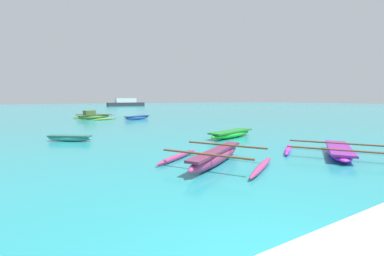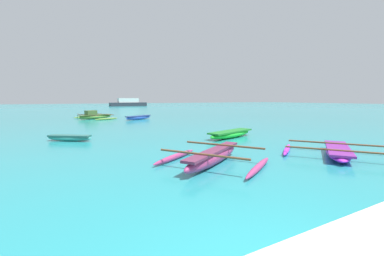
% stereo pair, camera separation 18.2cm
% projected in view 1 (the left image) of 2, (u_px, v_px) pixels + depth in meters
% --- Properties ---
extents(moored_boat_0, '(3.61, 1.83, 0.39)m').
position_uv_depth(moored_boat_0, '(231.00, 134.00, 14.35)').
color(moored_boat_0, green).
rests_on(moored_boat_0, ground_plane).
extents(moored_boat_1, '(4.14, 4.49, 0.39)m').
position_uv_depth(moored_boat_1, '(339.00, 151.00, 9.79)').
color(moored_boat_1, '#C42EE1').
rests_on(moored_boat_1, ground_plane).
extents(moored_boat_2, '(2.20, 1.81, 0.30)m').
position_uv_depth(moored_boat_2, '(70.00, 138.00, 13.13)').
color(moored_boat_2, teal).
rests_on(moored_boat_2, ground_plane).
extents(moored_boat_3, '(3.94, 4.10, 0.54)m').
position_uv_depth(moored_boat_3, '(216.00, 157.00, 8.48)').
color(moored_boat_3, '#A6366E').
rests_on(moored_boat_3, ground_plane).
extents(moored_boat_4, '(3.36, 2.13, 0.41)m').
position_uv_depth(moored_boat_4, '(137.00, 117.00, 26.70)').
color(moored_boat_4, blue).
rests_on(moored_boat_4, ground_plane).
extents(moored_boat_5, '(4.14, 5.16, 0.92)m').
position_uv_depth(moored_boat_5, '(93.00, 116.00, 27.59)').
color(moored_boat_5, '#699A3E').
rests_on(moored_boat_5, ground_plane).
extents(distant_ferry, '(10.55, 2.32, 2.32)m').
position_uv_depth(distant_ferry, '(126.00, 103.00, 74.73)').
color(distant_ferry, '#2D333D').
rests_on(distant_ferry, ground_plane).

